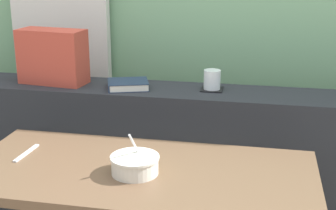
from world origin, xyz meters
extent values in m
cube|color=#23262B|center=(0.00, 0.55, 0.41)|extent=(2.80, 0.30, 0.82)
cube|color=brown|center=(-0.65, 0.20, 0.32)|extent=(0.06, 0.06, 0.65)
cube|color=brown|center=(-0.07, -0.04, 0.67)|extent=(1.26, 0.59, 0.03)
cube|color=black|center=(0.12, 0.57, 0.82)|extent=(0.10, 0.10, 0.00)
cylinder|color=white|center=(0.12, 0.57, 0.87)|extent=(0.08, 0.08, 0.09)
cylinder|color=orange|center=(0.12, 0.57, 0.86)|extent=(0.07, 0.07, 0.06)
cube|color=#1E2D47|center=(-0.26, 0.53, 0.82)|extent=(0.22, 0.20, 0.00)
cube|color=silver|center=(-0.26, 0.53, 0.84)|extent=(0.21, 0.20, 0.03)
cube|color=#1E2D47|center=(-0.26, 0.53, 0.85)|extent=(0.22, 0.20, 0.00)
cube|color=#1E2D47|center=(-0.35, 0.50, 0.84)|extent=(0.06, 0.15, 0.04)
cube|color=#B74233|center=(-0.64, 0.55, 0.95)|extent=(0.33, 0.18, 0.26)
cylinder|color=silver|center=(-0.07, -0.08, 0.72)|extent=(0.16, 0.16, 0.07)
cylinder|color=silver|center=(-0.07, -0.08, 0.74)|extent=(0.17, 0.17, 0.01)
cylinder|color=brown|center=(-0.07, -0.08, 0.71)|extent=(0.15, 0.15, 0.05)
cylinder|color=silver|center=(-0.07, -0.05, 0.77)|extent=(0.02, 0.11, 0.14)
ellipsoid|color=silver|center=(-0.07, -0.03, 0.73)|extent=(0.03, 0.05, 0.01)
cube|color=silver|center=(-0.53, 0.01, 0.69)|extent=(0.02, 0.17, 0.01)
camera|label=1|loc=(0.35, -1.58, 1.43)|focal=51.86mm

